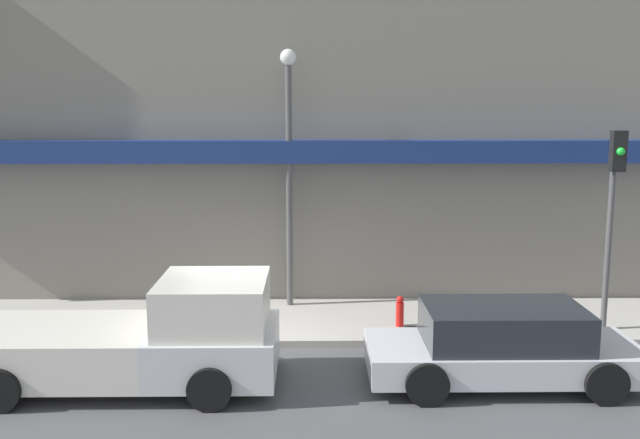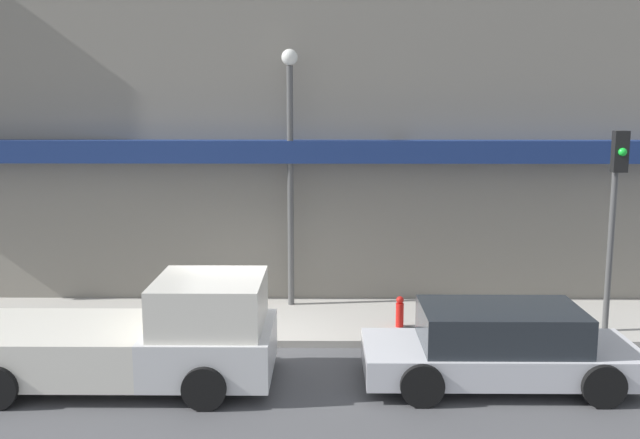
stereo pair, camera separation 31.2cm
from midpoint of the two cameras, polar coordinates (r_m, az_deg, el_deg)
name	(u,v)px [view 2 (the right image)]	position (r m, az deg, el deg)	size (l,w,h in m)	color
ground_plane	(251,348)	(14.19, -4.92, -10.18)	(80.00, 80.00, 0.00)	#4C4C4F
sidewalk	(258,321)	(15.61, -4.40, -8.07)	(36.00, 3.05, 0.14)	#ADA89E
building	(266,92)	(17.89, -3.82, 10.12)	(19.80, 3.80, 9.98)	gray
pickup_truck	(140,338)	(12.53, -13.48, -9.21)	(5.24, 2.30, 1.84)	silver
parked_car	(500,347)	(12.60, 14.88, -9.81)	(4.58, 2.00, 1.35)	silver
fire_hydrant	(400,312)	(14.95, 7.00, -7.33)	(0.16, 0.16, 0.65)	red
street_lamp	(290,149)	(15.90, -1.84, 5.67)	(0.36, 0.36, 5.74)	#4C4C4C
traffic_light	(615,196)	(15.19, 23.10, 1.70)	(0.28, 0.42, 4.05)	#4C4C4C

